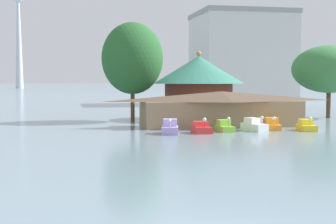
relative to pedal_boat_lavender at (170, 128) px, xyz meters
The scene contains 12 objects.
pedal_boat_lavender is the anchor object (origin of this frame).
pedal_boat_red 3.26m from the pedal_boat_lavender, ahead, with size 1.73×2.54×1.66m.
pedal_boat_lime 6.17m from the pedal_boat_lavender, 10.58° to the left, with size 1.49×2.81×1.61m.
pedal_boat_white 9.39m from the pedal_boat_lavender, ahead, with size 2.29×3.24×1.67m.
pedal_boat_orange 11.93m from the pedal_boat_lavender, ahead, with size 2.28×3.21×1.50m.
pedal_boat_yellow 14.93m from the pedal_boat_lavender, ahead, with size 1.92×3.02×1.57m.
boathouse 10.27m from the pedal_boat_lavender, 42.49° to the left, with size 19.82×6.48×4.07m.
green_roof_pavilion 19.23m from the pedal_boat_lavender, 66.31° to the left, with size 12.36×12.36×9.33m.
shoreline_tree_mid 17.45m from the pedal_boat_lavender, 96.34° to the left, with size 7.93×7.93×12.83m.
shoreline_tree_right 31.72m from the pedal_boat_lavender, 31.72° to the left, with size 10.48×10.48×10.32m.
background_building_block 66.09m from the pedal_boat_lavender, 64.05° to the left, with size 20.64×17.91×20.62m.
distant_broadcast_tower 314.07m from the pedal_boat_lavender, 97.82° to the left, with size 7.10×7.10×131.03m.
Camera 1 is at (-4.63, -15.33, 5.33)m, focal length 53.20 mm.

